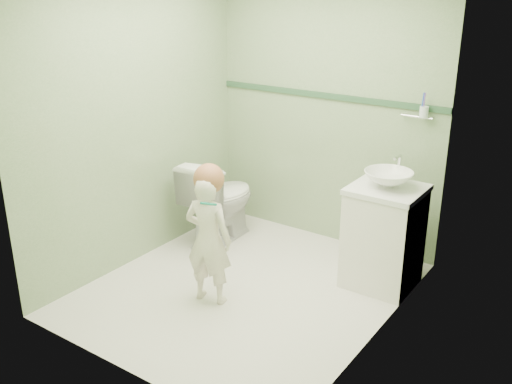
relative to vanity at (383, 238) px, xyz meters
The scene contains 12 objects.
ground 1.16m from the vanity, 140.19° to the right, with size 2.50×2.50×0.00m, color silver.
room_shell 1.35m from the vanity, 140.19° to the right, with size 2.50×2.54×2.40m.
trim_stripe 1.38m from the vanity, 147.36° to the left, with size 2.20×0.02×0.05m, color #2F5438.
vanity is the anchor object (origin of this frame).
counter 0.41m from the vanity, ahead, with size 0.54×0.52×0.04m, color white.
basin 0.49m from the vanity, ahead, with size 0.37×0.37×0.13m, color white.
faucet 0.60m from the vanity, 90.00° to the left, with size 0.03×0.13×0.18m.
cup_holder 1.05m from the vanity, 83.83° to the left, with size 0.26×0.07×0.21m.
toilet 1.58m from the vanity, behind, with size 0.45×0.78×0.80m, color white.
toddler 1.38m from the vanity, 134.95° to the right, with size 0.37×0.24×1.01m, color white.
hair_cap 1.48m from the vanity, 135.70° to the right, with size 0.22×0.22×0.22m, color #9D5E3C.
teal_toothbrush 1.47m from the vanity, 129.00° to the right, with size 0.11×0.14×0.08m.
Camera 1 is at (2.37, -3.27, 2.34)m, focal length 40.63 mm.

